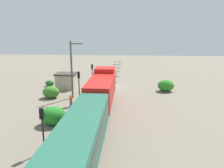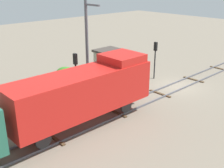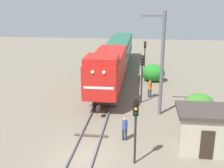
{
  "view_description": "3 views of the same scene",
  "coord_description": "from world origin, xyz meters",
  "px_view_note": "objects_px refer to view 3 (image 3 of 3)",
  "views": [
    {
      "loc": [
        -3.27,
        38.74,
        9.89
      ],
      "look_at": [
        -0.93,
        6.73,
        2.06
      ],
      "focal_mm": 35.0,
      "sensor_mm": 36.0,
      "label": 1
    },
    {
      "loc": [
        -14.73,
        22.8,
        10.12
      ],
      "look_at": [
        0.55,
        8.56,
        2.3
      ],
      "focal_mm": 45.0,
      "sensor_mm": 36.0,
      "label": 2
    },
    {
      "loc": [
        3.58,
        -14.78,
        9.46
      ],
      "look_at": [
        0.62,
        10.27,
        1.64
      ],
      "focal_mm": 45.0,
      "sensor_mm": 36.0,
      "label": 3
    }
  ],
  "objects_px": {
    "worker_near_track": "(125,127)",
    "relay_hut": "(203,129)",
    "passenger_car_leading": "(120,48)",
    "worker_by_signal": "(150,88)",
    "locomotive": "(107,69)",
    "traffic_signal_far": "(145,50)",
    "catenary_mast": "(161,62)",
    "traffic_signal_mid": "(142,71)",
    "traffic_signal_near": "(136,120)"
  },
  "relations": [
    {
      "from": "passenger_car_leading",
      "to": "worker_near_track",
      "type": "height_order",
      "value": "passenger_car_leading"
    },
    {
      "from": "traffic_signal_near",
      "to": "worker_near_track",
      "type": "bearing_deg",
      "value": 106.14
    },
    {
      "from": "worker_near_track",
      "to": "traffic_signal_near",
      "type": "bearing_deg",
      "value": 58.88
    },
    {
      "from": "traffic_signal_near",
      "to": "relay_hut",
      "type": "xyz_separation_m",
      "value": [
        4.3,
        2.28,
        -1.39
      ]
    },
    {
      "from": "worker_near_track",
      "to": "catenary_mast",
      "type": "bearing_deg",
      "value": -164.77
    },
    {
      "from": "relay_hut",
      "to": "worker_by_signal",
      "type": "bearing_deg",
      "value": 109.22
    },
    {
      "from": "locomotive",
      "to": "catenary_mast",
      "type": "distance_m",
      "value": 6.71
    },
    {
      "from": "traffic_signal_mid",
      "to": "traffic_signal_far",
      "type": "relative_size",
      "value": 1.17
    },
    {
      "from": "catenary_mast",
      "to": "relay_hut",
      "type": "xyz_separation_m",
      "value": [
        2.56,
        -5.37,
        -3.11
      ]
    },
    {
      "from": "locomotive",
      "to": "traffic_signal_mid",
      "type": "bearing_deg",
      "value": -26.74
    },
    {
      "from": "relay_hut",
      "to": "traffic_signal_near",
      "type": "bearing_deg",
      "value": -152.08
    },
    {
      "from": "traffic_signal_mid",
      "to": "catenary_mast",
      "type": "height_order",
      "value": "catenary_mast"
    },
    {
      "from": "locomotive",
      "to": "passenger_car_leading",
      "type": "relative_size",
      "value": 0.83
    },
    {
      "from": "locomotive",
      "to": "relay_hut",
      "type": "xyz_separation_m",
      "value": [
        7.5,
        -9.56,
        -1.38
      ]
    },
    {
      "from": "passenger_car_leading",
      "to": "worker_near_track",
      "type": "xyz_separation_m",
      "value": [
        2.4,
        -22.41,
        -1.53
      ]
    },
    {
      "from": "catenary_mast",
      "to": "traffic_signal_far",
      "type": "bearing_deg",
      "value": 95.04
    },
    {
      "from": "traffic_signal_near",
      "to": "locomotive",
      "type": "bearing_deg",
      "value": 105.13
    },
    {
      "from": "catenary_mast",
      "to": "locomotive",
      "type": "bearing_deg",
      "value": 139.7
    },
    {
      "from": "traffic_signal_far",
      "to": "relay_hut",
      "type": "distance_m",
      "value": 20.98
    },
    {
      "from": "passenger_car_leading",
      "to": "relay_hut",
      "type": "bearing_deg",
      "value": -71.86
    },
    {
      "from": "traffic_signal_near",
      "to": "catenary_mast",
      "type": "bearing_deg",
      "value": 77.17
    },
    {
      "from": "worker_by_signal",
      "to": "relay_hut",
      "type": "distance_m",
      "value": 10.03
    },
    {
      "from": "traffic_signal_mid",
      "to": "traffic_signal_far",
      "type": "distance_m",
      "value": 12.73
    },
    {
      "from": "passenger_car_leading",
      "to": "catenary_mast",
      "type": "bearing_deg",
      "value": -74.25
    },
    {
      "from": "passenger_car_leading",
      "to": "traffic_signal_far",
      "type": "height_order",
      "value": "traffic_signal_far"
    },
    {
      "from": "worker_near_track",
      "to": "relay_hut",
      "type": "height_order",
      "value": "relay_hut"
    },
    {
      "from": "traffic_signal_near",
      "to": "worker_by_signal",
      "type": "height_order",
      "value": "traffic_signal_near"
    },
    {
      "from": "traffic_signal_far",
      "to": "worker_by_signal",
      "type": "bearing_deg",
      "value": -86.91
    },
    {
      "from": "relay_hut",
      "to": "catenary_mast",
      "type": "bearing_deg",
      "value": 115.48
    },
    {
      "from": "passenger_car_leading",
      "to": "relay_hut",
      "type": "relative_size",
      "value": 4.0
    },
    {
      "from": "traffic_signal_near",
      "to": "worker_near_track",
      "type": "height_order",
      "value": "traffic_signal_near"
    },
    {
      "from": "passenger_car_leading",
      "to": "relay_hut",
      "type": "distance_m",
      "value": 24.12
    },
    {
      "from": "catenary_mast",
      "to": "relay_hut",
      "type": "relative_size",
      "value": 2.43
    },
    {
      "from": "traffic_signal_far",
      "to": "relay_hut",
      "type": "height_order",
      "value": "traffic_signal_far"
    },
    {
      "from": "traffic_signal_mid",
      "to": "traffic_signal_far",
      "type": "bearing_deg",
      "value": 89.1
    },
    {
      "from": "passenger_car_leading",
      "to": "worker_by_signal",
      "type": "distance_m",
      "value": 14.15
    },
    {
      "from": "traffic_signal_mid",
      "to": "catenary_mast",
      "type": "xyz_separation_m",
      "value": [
        1.54,
        -2.48,
        1.39
      ]
    },
    {
      "from": "passenger_car_leading",
      "to": "worker_near_track",
      "type": "relative_size",
      "value": 8.24
    },
    {
      "from": "traffic_signal_mid",
      "to": "passenger_car_leading",
      "type": "bearing_deg",
      "value": 102.73
    },
    {
      "from": "traffic_signal_mid",
      "to": "traffic_signal_near",
      "type": "bearing_deg",
      "value": -91.13
    },
    {
      "from": "traffic_signal_far",
      "to": "catenary_mast",
      "type": "xyz_separation_m",
      "value": [
        1.34,
        -15.2,
        1.81
      ]
    },
    {
      "from": "worker_by_signal",
      "to": "catenary_mast",
      "type": "bearing_deg",
      "value": 146.69
    },
    {
      "from": "traffic_signal_far",
      "to": "worker_near_track",
      "type": "xyz_separation_m",
      "value": [
        -1.2,
        -20.09,
        -1.69
      ]
    },
    {
      "from": "passenger_car_leading",
      "to": "relay_hut",
      "type": "height_order",
      "value": "passenger_car_leading"
    },
    {
      "from": "worker_near_track",
      "to": "relay_hut",
      "type": "bearing_deg",
      "value": 127.29
    },
    {
      "from": "passenger_car_leading",
      "to": "worker_by_signal",
      "type": "height_order",
      "value": "passenger_car_leading"
    },
    {
      "from": "traffic_signal_near",
      "to": "worker_near_track",
      "type": "distance_m",
      "value": 3.39
    },
    {
      "from": "locomotive",
      "to": "traffic_signal_far",
      "type": "bearing_deg",
      "value": 71.9
    },
    {
      "from": "locomotive",
      "to": "traffic_signal_far",
      "type": "distance_m",
      "value": 11.59
    },
    {
      "from": "locomotive",
      "to": "worker_near_track",
      "type": "height_order",
      "value": "locomotive"
    }
  ]
}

